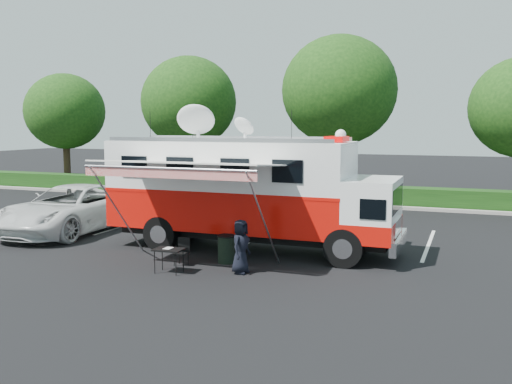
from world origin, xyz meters
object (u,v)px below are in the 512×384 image
at_px(folding_table, 169,250).
at_px(trash_bin, 227,249).
at_px(command_truck, 248,191).
at_px(white_suv, 72,232).

bearing_deg(folding_table, trash_bin, 57.88).
relative_size(folding_table, trash_bin, 1.00).
bearing_deg(trash_bin, command_truck, 90.80).
xyz_separation_m(white_suv, trash_bin, (7.61, -2.36, 0.43)).
height_order(white_suv, folding_table, white_suv).
bearing_deg(command_truck, folding_table, -106.12).
distance_m(white_suv, trash_bin, 7.98).
height_order(command_truck, trash_bin, command_truck).
relative_size(command_truck, white_suv, 1.48).
xyz_separation_m(white_suv, folding_table, (6.57, -4.03, 0.65)).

